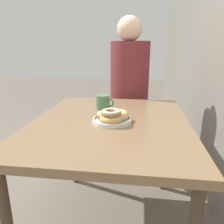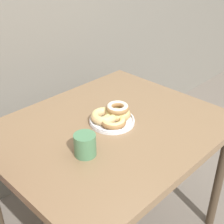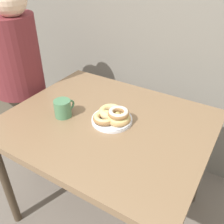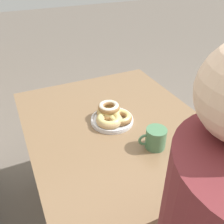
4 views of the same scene
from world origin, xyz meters
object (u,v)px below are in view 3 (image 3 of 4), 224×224
at_px(person_figure, 18,82).
at_px(coffee_mug, 63,108).
at_px(dining_table, 107,132).
at_px(donut_plate, 112,116).

bearing_deg(person_figure, coffee_mug, -15.31).
distance_m(dining_table, person_figure, 0.80).
relative_size(dining_table, coffee_mug, 8.52).
xyz_separation_m(dining_table, donut_plate, (0.03, 0.01, 0.12)).
height_order(dining_table, person_figure, person_figure).
distance_m(donut_plate, coffee_mug, 0.28).
relative_size(coffee_mug, person_figure, 0.09).
bearing_deg(coffee_mug, person_figure, 164.69).
bearing_deg(dining_table, donut_plate, 25.59).
height_order(dining_table, coffee_mug, coffee_mug).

